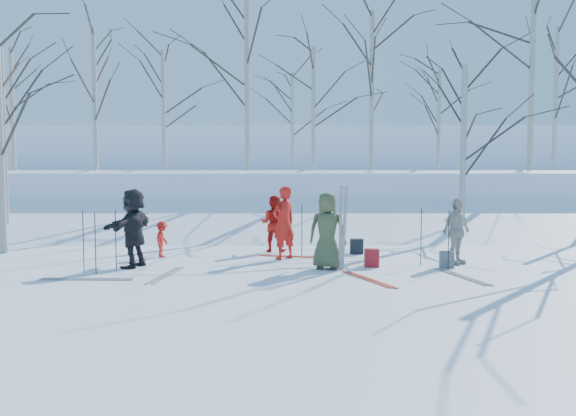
{
  "coord_description": "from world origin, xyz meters",
  "views": [
    {
      "loc": [
        0.05,
        -12.34,
        2.27
      ],
      "look_at": [
        0.0,
        1.5,
        1.3
      ],
      "focal_mm": 35.0,
      "sensor_mm": 36.0,
      "label": 1
    }
  ],
  "objects_px": {
    "skier_grey_west": "(133,228)",
    "skier_red_seated": "(162,239)",
    "backpack_red": "(372,258)",
    "backpack_grey": "(447,260)",
    "skier_olive_center": "(327,231)",
    "skier_red_north": "(284,223)",
    "skier_redor_behind": "(274,224)",
    "skier_cream_east": "(456,231)",
    "dog": "(335,257)",
    "backpack_dark": "(357,246)"
  },
  "relations": [
    {
      "from": "dog",
      "to": "skier_redor_behind",
      "type": "bearing_deg",
      "value": -94.04
    },
    {
      "from": "skier_red_seated",
      "to": "backpack_red",
      "type": "xyz_separation_m",
      "value": [
        5.18,
        -1.41,
        -0.25
      ]
    },
    {
      "from": "skier_red_seated",
      "to": "backpack_red",
      "type": "distance_m",
      "value": 5.37
    },
    {
      "from": "skier_olive_center",
      "to": "backpack_dark",
      "type": "xyz_separation_m",
      "value": [
        0.94,
        2.29,
        -0.67
      ]
    },
    {
      "from": "skier_olive_center",
      "to": "skier_grey_west",
      "type": "relative_size",
      "value": 0.96
    },
    {
      "from": "skier_red_north",
      "to": "backpack_dark",
      "type": "relative_size",
      "value": 4.59
    },
    {
      "from": "skier_olive_center",
      "to": "skier_grey_west",
      "type": "height_order",
      "value": "skier_grey_west"
    },
    {
      "from": "skier_grey_west",
      "to": "backpack_dark",
      "type": "relative_size",
      "value": 4.54
    },
    {
      "from": "skier_olive_center",
      "to": "skier_red_north",
      "type": "relative_size",
      "value": 0.95
    },
    {
      "from": "skier_red_north",
      "to": "dog",
      "type": "height_order",
      "value": "skier_red_north"
    },
    {
      "from": "skier_grey_west",
      "to": "skier_olive_center",
      "type": "bearing_deg",
      "value": 103.44
    },
    {
      "from": "skier_grey_west",
      "to": "skier_red_seated",
      "type": "bearing_deg",
      "value": -176.14
    },
    {
      "from": "backpack_red",
      "to": "skier_olive_center",
      "type": "bearing_deg",
      "value": -165.09
    },
    {
      "from": "skier_red_north",
      "to": "backpack_dark",
      "type": "xyz_separation_m",
      "value": [
        1.93,
        0.86,
        -0.72
      ]
    },
    {
      "from": "backpack_grey",
      "to": "skier_cream_east",
      "type": "bearing_deg",
      "value": 54.57
    },
    {
      "from": "skier_redor_behind",
      "to": "backpack_grey",
      "type": "relative_size",
      "value": 4.05
    },
    {
      "from": "skier_red_seated",
      "to": "skier_olive_center",
      "type": "bearing_deg",
      "value": -106.85
    },
    {
      "from": "skier_olive_center",
      "to": "dog",
      "type": "bearing_deg",
      "value": -115.7
    },
    {
      "from": "dog",
      "to": "backpack_dark",
      "type": "height_order",
      "value": "dog"
    },
    {
      "from": "skier_olive_center",
      "to": "skier_red_north",
      "type": "height_order",
      "value": "skier_red_north"
    },
    {
      "from": "skier_red_north",
      "to": "skier_olive_center",
      "type": "bearing_deg",
      "value": 84.78
    },
    {
      "from": "skier_olive_center",
      "to": "skier_cream_east",
      "type": "distance_m",
      "value": 3.18
    },
    {
      "from": "backpack_dark",
      "to": "skier_redor_behind",
      "type": "bearing_deg",
      "value": 169.23
    },
    {
      "from": "backpack_grey",
      "to": "backpack_red",
      "type": "bearing_deg",
      "value": 175.83
    },
    {
      "from": "skier_red_north",
      "to": "skier_red_seated",
      "type": "xyz_separation_m",
      "value": [
        -3.13,
        0.26,
        -0.45
      ]
    },
    {
      "from": "skier_olive_center",
      "to": "skier_red_seated",
      "type": "relative_size",
      "value": 1.88
    },
    {
      "from": "skier_red_north",
      "to": "skier_grey_west",
      "type": "distance_m",
      "value": 3.65
    },
    {
      "from": "skier_redor_behind",
      "to": "dog",
      "type": "bearing_deg",
      "value": 136.45
    },
    {
      "from": "skier_olive_center",
      "to": "skier_redor_behind",
      "type": "xyz_separation_m",
      "value": [
        -1.29,
        2.71,
        -0.1
      ]
    },
    {
      "from": "skier_red_seated",
      "to": "backpack_dark",
      "type": "bearing_deg",
      "value": -77.87
    },
    {
      "from": "backpack_dark",
      "to": "skier_cream_east",
      "type": "bearing_deg",
      "value": -36.74
    },
    {
      "from": "skier_red_north",
      "to": "skier_redor_behind",
      "type": "relative_size",
      "value": 1.19
    },
    {
      "from": "skier_olive_center",
      "to": "skier_redor_behind",
      "type": "relative_size",
      "value": 1.13
    },
    {
      "from": "skier_red_seated",
      "to": "dog",
      "type": "relative_size",
      "value": 1.63
    },
    {
      "from": "skier_cream_east",
      "to": "skier_olive_center",
      "type": "bearing_deg",
      "value": 154.18
    },
    {
      "from": "skier_olive_center",
      "to": "dog",
      "type": "height_order",
      "value": "skier_olive_center"
    },
    {
      "from": "skier_red_seated",
      "to": "skier_cream_east",
      "type": "distance_m",
      "value": 7.32
    },
    {
      "from": "backpack_red",
      "to": "skier_cream_east",
      "type": "bearing_deg",
      "value": 10.52
    },
    {
      "from": "skier_grey_west",
      "to": "backpack_grey",
      "type": "height_order",
      "value": "skier_grey_west"
    },
    {
      "from": "skier_cream_east",
      "to": "backpack_dark",
      "type": "xyz_separation_m",
      "value": [
        -2.18,
        1.62,
        -0.59
      ]
    },
    {
      "from": "dog",
      "to": "backpack_dark",
      "type": "distance_m",
      "value": 2.19
    },
    {
      "from": "skier_red_north",
      "to": "backpack_red",
      "type": "bearing_deg",
      "value": 110.59
    },
    {
      "from": "skier_red_north",
      "to": "dog",
      "type": "relative_size",
      "value": 3.22
    },
    {
      "from": "backpack_red",
      "to": "backpack_grey",
      "type": "distance_m",
      "value": 1.71
    },
    {
      "from": "skier_red_north",
      "to": "skier_redor_behind",
      "type": "bearing_deg",
      "value": -117.32
    },
    {
      "from": "skier_grey_west",
      "to": "backpack_red",
      "type": "bearing_deg",
      "value": 106.91
    },
    {
      "from": "skier_redor_behind",
      "to": "skier_cream_east",
      "type": "bearing_deg",
      "value": 170.74
    },
    {
      "from": "skier_grey_west",
      "to": "backpack_dark",
      "type": "xyz_separation_m",
      "value": [
        5.39,
        2.06,
        -0.71
      ]
    },
    {
      "from": "skier_olive_center",
      "to": "backpack_red",
      "type": "height_order",
      "value": "skier_olive_center"
    },
    {
      "from": "skier_red_north",
      "to": "skier_grey_west",
      "type": "relative_size",
      "value": 1.01
    }
  ]
}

